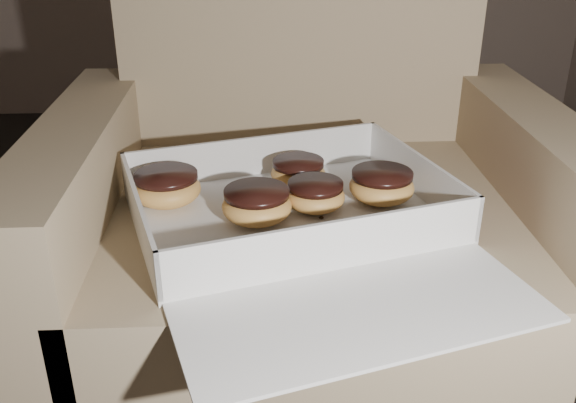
# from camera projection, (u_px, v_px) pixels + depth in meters

# --- Properties ---
(armchair) EXTENTS (0.82, 0.69, 0.85)m
(armchair) POSITION_uv_depth(u_px,v_px,m) (308.00, 245.00, 1.10)
(armchair) COLOR #846E54
(armchair) RESTS_ON floor
(bakery_box) EXTENTS (0.55, 0.61, 0.07)m
(bakery_box) POSITION_uv_depth(u_px,v_px,m) (301.00, 223.00, 0.89)
(bakery_box) COLOR white
(bakery_box) RESTS_ON armchair
(donut_a) EXTENTS (0.10, 0.10, 0.05)m
(donut_a) POSITION_uv_depth(u_px,v_px,m) (167.00, 187.00, 0.95)
(donut_a) COLOR #E6AF50
(donut_a) RESTS_ON bakery_box
(donut_b) EXTENTS (0.09, 0.09, 0.04)m
(donut_b) POSITION_uv_depth(u_px,v_px,m) (315.00, 195.00, 0.94)
(donut_b) COLOR #E6AF50
(donut_b) RESTS_ON bakery_box
(donut_c) EXTENTS (0.09, 0.09, 0.04)m
(donut_c) POSITION_uv_depth(u_px,v_px,m) (298.00, 172.00, 1.02)
(donut_c) COLOR #E6AF50
(donut_c) RESTS_ON bakery_box
(donut_d) EXTENTS (0.10, 0.10, 0.05)m
(donut_d) POSITION_uv_depth(u_px,v_px,m) (382.00, 185.00, 0.96)
(donut_d) COLOR #E6AF50
(donut_d) RESTS_ON bakery_box
(donut_e) EXTENTS (0.10, 0.10, 0.05)m
(donut_e) POSITION_uv_depth(u_px,v_px,m) (257.00, 204.00, 0.90)
(donut_e) COLOR #E6AF50
(donut_e) RESTS_ON bakery_box
(crumb_a) EXTENTS (0.01, 0.01, 0.00)m
(crumb_a) POSITION_uv_depth(u_px,v_px,m) (321.00, 218.00, 0.92)
(crumb_a) COLOR black
(crumb_a) RESTS_ON bakery_box
(crumb_b) EXTENTS (0.01, 0.01, 0.00)m
(crumb_b) POSITION_uv_depth(u_px,v_px,m) (221.00, 241.00, 0.86)
(crumb_b) COLOR black
(crumb_b) RESTS_ON bakery_box
(crumb_c) EXTENTS (0.01, 0.01, 0.00)m
(crumb_c) POSITION_uv_depth(u_px,v_px,m) (399.00, 222.00, 0.91)
(crumb_c) COLOR black
(crumb_c) RESTS_ON bakery_box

